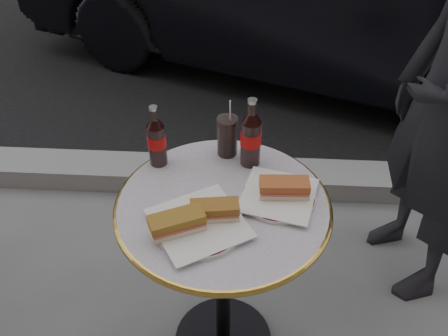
# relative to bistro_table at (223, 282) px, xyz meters

# --- Properties ---
(curb) EXTENTS (40.00, 0.20, 0.12)m
(curb) POSITION_rel_bistro_table_xyz_m (0.00, 0.90, -0.32)
(curb) COLOR gray
(curb) RESTS_ON ground
(bistro_table) EXTENTS (0.62, 0.62, 0.73)m
(bistro_table) POSITION_rel_bistro_table_xyz_m (0.00, 0.00, 0.00)
(bistro_table) COLOR #BAB2C4
(bistro_table) RESTS_ON ground
(plate_left) EXTENTS (0.31, 0.31, 0.01)m
(plate_left) POSITION_rel_bistro_table_xyz_m (-0.06, -0.10, 0.37)
(plate_left) COLOR silver
(plate_left) RESTS_ON bistro_table
(plate_right) EXTENTS (0.28, 0.28, 0.01)m
(plate_right) POSITION_rel_bistro_table_xyz_m (0.16, 0.03, 0.37)
(plate_right) COLOR silver
(plate_right) RESTS_ON bistro_table
(sandwich_left_a) EXTENTS (0.16, 0.12, 0.05)m
(sandwich_left_a) POSITION_rel_bistro_table_xyz_m (-0.11, -0.13, 0.40)
(sandwich_left_a) COLOR olive
(sandwich_left_a) RESTS_ON plate_left
(sandwich_left_b) EXTENTS (0.14, 0.08, 0.05)m
(sandwich_left_b) POSITION_rel_bistro_table_xyz_m (-0.02, -0.07, 0.40)
(sandwich_left_b) COLOR #915E25
(sandwich_left_b) RESTS_ON plate_left
(sandwich_right) EXTENTS (0.14, 0.07, 0.05)m
(sandwich_right) POSITION_rel_bistro_table_xyz_m (0.17, 0.03, 0.40)
(sandwich_right) COLOR #B1582C
(sandwich_right) RESTS_ON plate_right
(cola_bottle_left) EXTENTS (0.07, 0.07, 0.21)m
(cola_bottle_left) POSITION_rel_bistro_table_xyz_m (-0.21, 0.17, 0.47)
(cola_bottle_left) COLOR black
(cola_bottle_left) RESTS_ON bistro_table
(cola_bottle_right) EXTENTS (0.08, 0.08, 0.23)m
(cola_bottle_right) POSITION_rel_bistro_table_xyz_m (0.07, 0.19, 0.48)
(cola_bottle_right) COLOR black
(cola_bottle_right) RESTS_ON bistro_table
(cola_glass) EXTENTS (0.08, 0.08, 0.13)m
(cola_glass) POSITION_rel_bistro_table_xyz_m (-0.00, 0.23, 0.43)
(cola_glass) COLOR black
(cola_glass) RESTS_ON bistro_table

